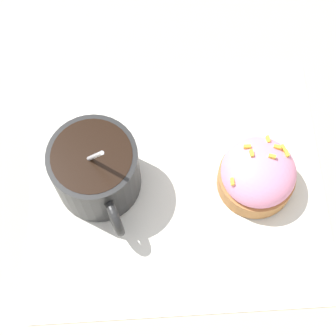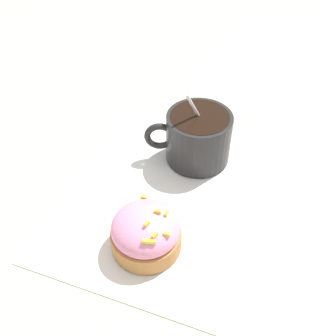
{
  "view_description": "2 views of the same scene",
  "coord_description": "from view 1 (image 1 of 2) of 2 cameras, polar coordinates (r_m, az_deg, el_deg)",
  "views": [
    {
      "loc": [
        -0.01,
        -0.21,
        0.56
      ],
      "look_at": [
        -0.01,
        0.0,
        0.04
      ],
      "focal_mm": 60.0,
      "sensor_mm": 36.0,
      "label": 1
    },
    {
      "loc": [
        0.31,
        0.13,
        0.38
      ],
      "look_at": [
        -0.01,
        -0.01,
        0.04
      ],
      "focal_mm": 42.0,
      "sensor_mm": 36.0,
      "label": 2
    }
  ],
  "objects": [
    {
      "name": "paper_napkin",
      "position": [
        0.6,
        0.95,
        -1.56
      ],
      "size": [
        0.33,
        0.3,
        0.0
      ],
      "color": "white",
      "rests_on": "ground_plane"
    },
    {
      "name": "ground_plane",
      "position": [
        0.6,
        0.95,
        -1.61
      ],
      "size": [
        3.0,
        3.0,
        0.0
      ],
      "primitive_type": "plane",
      "color": "#C6B793"
    },
    {
      "name": "frosted_pastry",
      "position": [
        0.58,
        9.08,
        -0.68
      ],
      "size": [
        0.08,
        0.08,
        0.06
      ],
      "color": "#B2753D",
      "rests_on": "paper_napkin"
    },
    {
      "name": "coffee_cup",
      "position": [
        0.57,
        -7.35,
        -0.44
      ],
      "size": [
        0.09,
        0.11,
        0.11
      ],
      "color": "black",
      "rests_on": "paper_napkin"
    }
  ]
}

